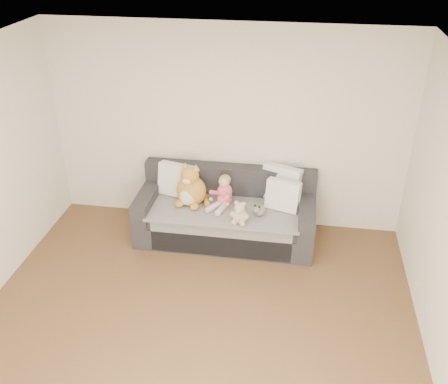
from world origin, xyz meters
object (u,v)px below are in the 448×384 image
object	(u,v)px
plush_cat	(191,189)
sippy_cup	(241,208)
teddy_bear	(240,214)
sofa	(226,215)
toddler	(223,193)

from	to	relation	value
plush_cat	sippy_cup	distance (m)	0.66
teddy_bear	plush_cat	bearing A→B (deg)	161.07
sofa	plush_cat	distance (m)	0.57
toddler	teddy_bear	world-z (taller)	toddler
plush_cat	toddler	bearing A→B (deg)	13.51
sofa	toddler	distance (m)	0.34
sofa	sippy_cup	world-z (taller)	sofa
sippy_cup	toddler	bearing A→B (deg)	152.69
sofa	toddler	xyz separation A→B (m)	(-0.03, -0.04, 0.33)
sofa	sippy_cup	xyz separation A→B (m)	(0.20, -0.15, 0.22)
teddy_bear	sofa	bearing A→B (deg)	127.82
plush_cat	sippy_cup	xyz separation A→B (m)	(0.63, -0.10, -0.15)
plush_cat	sippy_cup	world-z (taller)	plush_cat
toddler	plush_cat	distance (m)	0.40
toddler	sippy_cup	size ratio (longest dim) A/B	3.96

